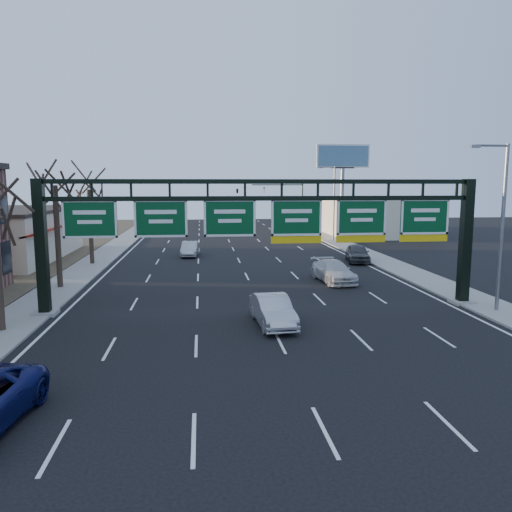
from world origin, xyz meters
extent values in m
plane|color=black|center=(0.00, 0.00, 0.00)|extent=(160.00, 160.00, 0.00)
cube|color=gray|center=(-12.80, 20.00, 0.06)|extent=(3.00, 120.00, 0.12)
cube|color=gray|center=(12.80, 20.00, 0.06)|extent=(3.00, 120.00, 0.12)
cube|color=white|center=(0.00, 20.00, 0.01)|extent=(21.60, 120.00, 0.01)
cube|color=black|center=(-11.70, 8.00, 3.60)|extent=(0.55, 0.55, 7.20)
cube|color=gray|center=(-11.70, 8.00, 0.10)|extent=(1.20, 1.20, 0.20)
cube|color=black|center=(11.70, 8.00, 3.60)|extent=(0.55, 0.55, 7.20)
cube|color=gray|center=(11.70, 8.00, 0.10)|extent=(1.20, 1.20, 0.20)
cube|color=black|center=(0.00, 8.00, 7.05)|extent=(23.40, 0.25, 0.25)
cube|color=black|center=(0.00, 8.00, 6.15)|extent=(23.40, 0.25, 0.25)
cube|color=#04421E|center=(-9.17, 8.00, 5.10)|extent=(2.80, 0.10, 2.00)
cube|color=#04421E|center=(-5.50, 8.00, 5.10)|extent=(2.80, 0.10, 2.00)
cube|color=#04421E|center=(-1.83, 8.00, 5.10)|extent=(2.80, 0.10, 2.00)
cube|color=#04421E|center=(1.83, 8.00, 5.10)|extent=(2.80, 0.10, 2.00)
cube|color=yellow|center=(1.83, 8.00, 3.88)|extent=(2.80, 0.10, 0.40)
cube|color=#04421E|center=(5.50, 8.00, 5.10)|extent=(2.80, 0.10, 2.00)
cube|color=yellow|center=(5.50, 8.00, 3.88)|extent=(2.80, 0.10, 0.40)
cube|color=#04421E|center=(9.17, 8.00, 5.10)|extent=(2.80, 0.10, 2.00)
cube|color=yellow|center=(9.17, 8.00, 3.88)|extent=(2.80, 0.10, 0.40)
cube|color=beige|center=(-21.50, 29.00, 2.20)|extent=(10.00, 18.00, 4.40)
cube|color=#332B26|center=(-21.50, 29.00, 4.55)|extent=(10.40, 18.40, 0.30)
cube|color=maroon|center=(-16.40, 29.00, 3.00)|extent=(1.20, 18.00, 0.40)
cube|color=beige|center=(20.00, 50.00, 2.50)|extent=(12.00, 20.00, 5.00)
cylinder|color=#2D2319|center=(-12.80, 15.00, 3.54)|extent=(0.36, 0.36, 6.84)
cylinder|color=#2D2319|center=(-12.80, 25.00, 3.35)|extent=(0.36, 0.36, 6.46)
cylinder|color=slate|center=(12.60, 6.00, 4.62)|extent=(0.20, 0.20, 9.00)
cylinder|color=slate|center=(11.70, 6.00, 9.02)|extent=(1.80, 0.12, 0.12)
cube|color=slate|center=(10.80, 6.00, 8.97)|extent=(0.50, 0.22, 0.15)
cylinder|color=slate|center=(12.60, 40.00, 4.62)|extent=(0.20, 0.20, 9.00)
cylinder|color=slate|center=(11.70, 40.00, 9.02)|extent=(1.80, 0.12, 0.12)
cube|color=slate|center=(10.80, 40.00, 8.97)|extent=(0.50, 0.22, 0.15)
cylinder|color=slate|center=(15.00, 45.00, 4.50)|extent=(0.50, 0.50, 9.00)
cube|color=slate|center=(15.00, 45.00, 9.00)|extent=(3.00, 0.30, 0.20)
cube|color=white|center=(15.00, 45.00, 10.50)|extent=(7.00, 0.30, 3.00)
cube|color=teal|center=(15.00, 44.80, 10.50)|extent=(6.60, 0.05, 2.60)
cylinder|color=black|center=(11.80, 55.00, 3.50)|extent=(0.18, 0.18, 7.00)
cylinder|color=black|center=(8.00, 55.00, 6.80)|extent=(7.60, 0.14, 0.14)
imported|color=black|center=(6.00, 55.00, 6.00)|extent=(0.20, 0.20, 1.00)
imported|color=black|center=(2.00, 55.00, 6.00)|extent=(0.54, 0.54, 1.62)
imported|color=#ADAEB2|center=(0.07, 4.73, 0.74)|extent=(1.95, 4.63, 1.49)
imported|color=silver|center=(5.97, 15.27, 0.75)|extent=(2.61, 5.33, 1.49)
imported|color=#3D3F42|center=(10.50, 23.95, 0.80)|extent=(2.72, 4.95, 1.60)
imported|color=#B1B1B6|center=(-4.50, 29.30, 0.70)|extent=(1.73, 4.32, 1.40)
camera|label=1|loc=(-3.38, -18.93, 6.92)|focal=35.00mm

